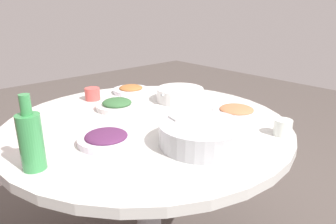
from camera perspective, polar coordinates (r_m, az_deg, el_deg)
round_dining_table at (r=1.42m, az=-3.77°, el=-5.55°), size 1.23×1.23×0.72m
rice_bowl at (r=1.15m, az=6.13°, el=-3.93°), size 0.31×0.31×0.09m
soup_bowl at (r=1.66m, az=2.19°, el=3.12°), size 0.27×0.24×0.07m
dish_eggplant at (r=1.18m, az=-11.12°, el=-4.72°), size 0.21×0.21×0.05m
dish_greens at (r=1.55m, az=-9.23°, el=1.30°), size 0.20×0.20×0.05m
dish_stirfry at (r=1.83m, az=-6.74°, el=4.06°), size 0.20×0.20×0.04m
dish_tofu_braise at (r=1.49m, az=12.30°, el=0.17°), size 0.22×0.22×0.04m
green_bottle at (r=1.04m, az=-23.62°, el=-4.67°), size 0.07×0.07×0.24m
tea_cup_near at (r=1.29m, az=-23.28°, el=-3.08°), size 0.06×0.06×0.07m
tea_cup_far at (r=1.72m, az=-13.55°, el=3.21°), size 0.08×0.08×0.06m
tea_cup_side at (r=1.31m, az=20.10°, el=-2.64°), size 0.07×0.07×0.06m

